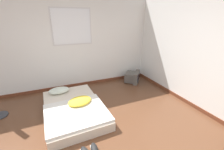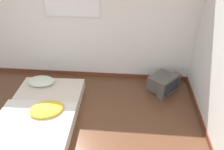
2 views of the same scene
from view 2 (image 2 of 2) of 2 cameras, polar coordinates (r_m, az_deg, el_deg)
wall_back at (r=4.46m, az=-12.84°, el=14.40°), size 7.59×0.08×2.60m
mattress_bed at (r=3.92m, az=-18.34°, el=-9.66°), size 1.27×1.96×0.34m
crt_tv at (r=4.44m, az=13.31°, el=-2.10°), size 0.67×0.68×0.36m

